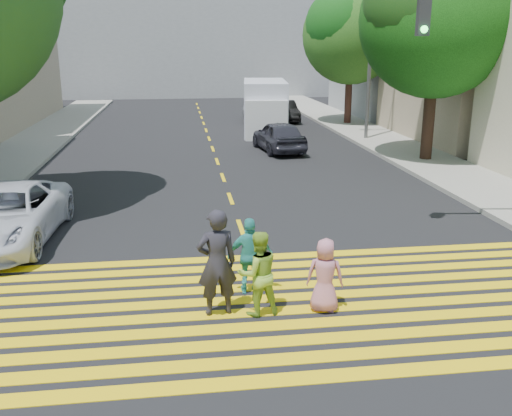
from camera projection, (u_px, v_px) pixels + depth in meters
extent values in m
plane|color=black|center=(280.00, 339.00, 9.44)|extent=(120.00, 120.00, 0.00)
cube|color=gray|center=(42.00, 138.00, 29.26)|extent=(3.00, 40.00, 0.15)
cube|color=gray|center=(412.00, 155.00, 24.80)|extent=(3.00, 60.00, 0.15)
cube|color=yellow|center=(295.00, 379.00, 8.29)|extent=(13.40, 0.35, 0.01)
cube|color=yellow|center=(288.00, 359.00, 8.82)|extent=(13.40, 0.35, 0.01)
cube|color=yellow|center=(281.00, 341.00, 9.34)|extent=(13.40, 0.35, 0.01)
cube|color=yellow|center=(276.00, 326.00, 9.86)|extent=(13.40, 0.35, 0.01)
cube|color=yellow|center=(271.00, 311.00, 10.39)|extent=(13.40, 0.35, 0.01)
cube|color=yellow|center=(266.00, 299.00, 10.91)|extent=(13.40, 0.35, 0.01)
cube|color=yellow|center=(262.00, 287.00, 11.43)|extent=(13.40, 0.35, 0.01)
cube|color=yellow|center=(258.00, 276.00, 11.96)|extent=(13.40, 0.35, 0.01)
cube|color=yellow|center=(255.00, 267.00, 12.48)|extent=(13.40, 0.35, 0.01)
cube|color=yellow|center=(252.00, 258.00, 13.01)|extent=(13.40, 0.35, 0.01)
cube|color=yellow|center=(241.00, 227.00, 15.15)|extent=(0.12, 1.40, 0.01)
cube|color=yellow|center=(230.00, 198.00, 18.01)|extent=(0.12, 1.40, 0.01)
cube|color=yellow|center=(223.00, 177.00, 20.86)|extent=(0.12, 1.40, 0.01)
cube|color=yellow|center=(217.00, 161.00, 23.72)|extent=(0.12, 1.40, 0.01)
cube|color=yellow|center=(213.00, 149.00, 26.58)|extent=(0.12, 1.40, 0.01)
cube|color=yellow|center=(209.00, 139.00, 29.43)|extent=(0.12, 1.40, 0.01)
cube|color=yellow|center=(206.00, 130.00, 32.29)|extent=(0.12, 1.40, 0.01)
cube|color=yellow|center=(204.00, 123.00, 35.15)|extent=(0.12, 1.40, 0.01)
cube|color=yellow|center=(202.00, 117.00, 38.00)|extent=(0.12, 1.40, 0.01)
cube|color=yellow|center=(200.00, 112.00, 40.86)|extent=(0.12, 1.40, 0.01)
cube|color=yellow|center=(198.00, 108.00, 43.72)|extent=(0.12, 1.40, 0.01)
cube|color=yellow|center=(197.00, 104.00, 46.57)|extent=(0.12, 1.40, 0.01)
cube|color=gray|center=(422.00, 40.00, 38.57)|extent=(10.00, 10.00, 10.00)
cube|color=gray|center=(191.00, 30.00, 53.49)|extent=(30.00, 8.00, 12.00)
cylinder|color=black|center=(428.00, 123.00, 23.18)|extent=(0.58, 0.58, 3.19)
sphere|color=#0E330A|center=(437.00, 20.00, 22.07)|extent=(7.35, 7.35, 6.01)
sphere|color=#144D16|center=(419.00, 3.00, 21.33)|extent=(5.14, 5.14, 4.20)
cylinder|color=#441F17|center=(348.00, 100.00, 34.01)|extent=(0.55, 0.55, 2.96)
sphere|color=#0F4113|center=(351.00, 35.00, 32.97)|extent=(7.43, 7.43, 5.63)
sphere|color=#194B1E|center=(363.00, 20.00, 33.54)|extent=(5.57, 5.57, 4.23)
sphere|color=#0D4F0B|center=(340.00, 24.00, 32.17)|extent=(5.20, 5.20, 3.94)
imported|color=#26242C|center=(217.00, 263.00, 10.05)|extent=(0.78, 0.57, 1.97)
imported|color=#91BE37|center=(258.00, 273.00, 10.10)|extent=(0.86, 0.72, 1.56)
imported|color=#BD7085|center=(325.00, 275.00, 10.26)|extent=(0.76, 0.60, 1.37)
imported|color=teal|center=(250.00, 256.00, 11.01)|extent=(0.90, 0.40, 1.52)
imported|color=silver|center=(5.00, 215.00, 13.86)|extent=(2.56, 5.10, 1.39)
imported|color=#262530|center=(279.00, 136.00, 25.79)|extent=(2.15, 4.25, 1.39)
imported|color=#A3A4AC|center=(258.00, 110.00, 36.47)|extent=(2.13, 4.65, 1.32)
imported|color=black|center=(284.00, 111.00, 35.92)|extent=(1.40, 3.92, 1.29)
cube|color=silver|center=(265.00, 107.00, 31.32)|extent=(2.89, 5.83, 2.80)
cube|color=silver|center=(266.00, 119.00, 29.06)|extent=(2.27, 1.59, 2.02)
cylinder|color=black|center=(249.00, 130.00, 29.65)|extent=(0.37, 0.81, 0.78)
cylinder|color=black|center=(283.00, 130.00, 29.68)|extent=(0.37, 0.81, 0.78)
cylinder|color=black|center=(248.00, 120.00, 33.52)|extent=(0.37, 0.81, 0.78)
cylinder|color=black|center=(279.00, 120.00, 33.55)|extent=(0.37, 0.81, 0.78)
cube|color=#29292B|center=(423.00, 16.00, 13.13)|extent=(0.30, 0.30, 0.88)
sphere|color=#2EE049|center=(424.00, 29.00, 13.08)|extent=(0.19, 0.19, 0.17)
cylinder|color=slate|center=(371.00, 39.00, 27.47)|extent=(0.18, 0.18, 9.89)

